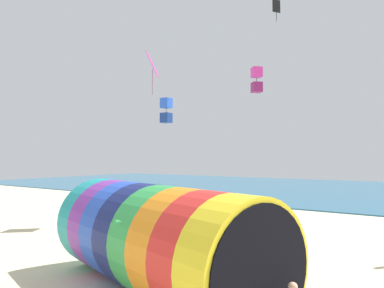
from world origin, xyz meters
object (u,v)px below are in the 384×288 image
(kite_black_diamond, at_px, (276,6))
(bystander_mid_beach, at_px, (159,215))
(kite_magenta_box, at_px, (257,80))
(kite_blue_box, at_px, (166,110))
(giant_inflatable_tube, at_px, (157,239))
(kite_magenta_diamond, at_px, (152,65))

(kite_black_diamond, relative_size, bystander_mid_beach, 0.87)
(kite_magenta_box, xyz_separation_m, kite_blue_box, (-6.54, 0.62, -1.08))
(kite_black_diamond, height_order, bystander_mid_beach, kite_black_diamond)
(giant_inflatable_tube, distance_m, kite_blue_box, 12.85)
(kite_magenta_diamond, bearing_deg, giant_inflatable_tube, -48.33)
(kite_black_diamond, bearing_deg, kite_blue_box, -131.79)
(kite_blue_box, height_order, kite_black_diamond, kite_black_diamond)
(kite_blue_box, distance_m, kite_magenta_diamond, 3.42)
(kite_black_diamond, bearing_deg, giant_inflatable_tube, -82.57)
(kite_magenta_box, height_order, kite_blue_box, kite_magenta_box)
(giant_inflatable_tube, height_order, kite_magenta_diamond, kite_magenta_diamond)
(kite_magenta_diamond, bearing_deg, bystander_mid_beach, -40.64)
(kite_magenta_diamond, bearing_deg, kite_black_diamond, 40.69)
(giant_inflatable_tube, height_order, kite_blue_box, kite_blue_box)
(kite_blue_box, height_order, kite_magenta_diamond, kite_magenta_diamond)
(bystander_mid_beach, bearing_deg, kite_magenta_diamond, 139.36)
(kite_black_diamond, bearing_deg, kite_magenta_diamond, -139.31)
(kite_blue_box, height_order, bystander_mid_beach, kite_blue_box)
(kite_blue_box, relative_size, kite_magenta_diamond, 0.60)
(giant_inflatable_tube, xyz_separation_m, bystander_mid_beach, (-6.35, 7.67, -0.82))
(giant_inflatable_tube, relative_size, kite_magenta_diamond, 3.41)
(kite_black_diamond, bearing_deg, bystander_mid_beach, -121.35)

